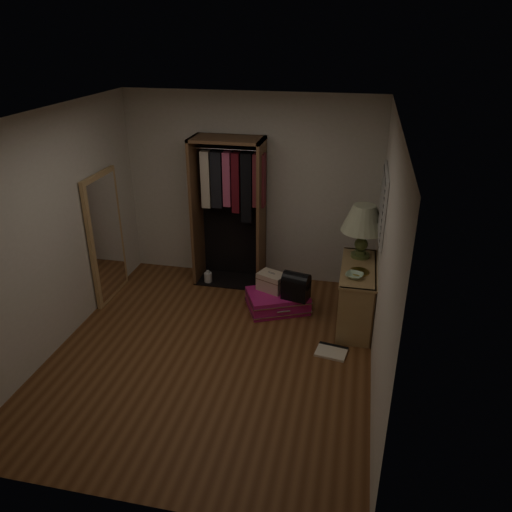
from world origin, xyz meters
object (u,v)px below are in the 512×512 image
Objects in this scene: console_bookshelf at (357,292)px; black_bag at (296,285)px; pink_suitcase at (278,301)px; table_lamp at (364,219)px; white_jug at (208,278)px; train_case at (272,282)px; floor_mirror at (106,237)px; open_wardrobe at (231,199)px.

console_bookshelf is 3.06× the size of black_bag.
pink_suitcase is (-0.98, 0.07, -0.28)m from console_bookshelf.
pink_suitcase is 0.39m from black_bag.
white_jug is at bearing 172.05° from table_lamp.
table_lamp is (0.99, 0.21, 1.12)m from pink_suitcase.
white_jug is (-2.08, 0.29, -1.16)m from table_lamp.
pink_suitcase is 2.26× the size of train_case.
black_bag is (-0.74, -0.01, 0.02)m from console_bookshelf.
pink_suitcase is 1.20m from white_jug.
black_bag is at bearing -158.76° from table_lamp.
table_lamp is (0.00, 0.28, 0.84)m from console_bookshelf.
train_case is at bearing 119.23° from pink_suitcase.
floor_mirror reaches higher than train_case.
black_bag reaches higher than white_jug.
white_jug is at bearing 179.95° from train_case.
open_wardrobe is at bearing 156.60° from black_bag.
black_bag is at bearing -179.18° from console_bookshelf.
console_bookshelf is 2.07m from open_wardrobe.
open_wardrobe is 10.57× the size of white_jug.
black_bag is (0.24, -0.08, 0.30)m from pink_suitcase.
console_bookshelf is 2.18m from white_jug.
train_case is 1.41m from table_lamp.
pink_suitcase is (2.26, 0.10, -0.73)m from floor_mirror.
console_bookshelf is 0.74m from black_bag.
floor_mirror is at bearing 157.64° from pink_suitcase.
floor_mirror reaches higher than pink_suitcase.
table_lamp is at bearing -13.07° from pink_suitcase.
table_lamp is at bearing 5.46° from floor_mirror.
open_wardrobe is at bearing 113.90° from pink_suitcase.
pink_suitcase is 1.36× the size of table_lamp.
train_case is (-0.10, 0.07, 0.23)m from pink_suitcase.
train_case is at bearing 172.60° from console_bookshelf.
white_jug is (-1.00, 0.43, -0.27)m from train_case.
open_wardrobe is 1.72m from floor_mirror.
open_wardrobe reaches higher than pink_suitcase.
white_jug is at bearing 130.55° from pink_suitcase.
console_bookshelf is at bearing -90.52° from table_lamp.
table_lamp is at bearing -14.82° from open_wardrobe.
pink_suitcase is at bearing -168.11° from table_lamp.
console_bookshelf is 0.89m from table_lamp.
black_bag is (1.01, -0.75, -0.80)m from open_wardrobe.
console_bookshelf is 0.66× the size of floor_mirror.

